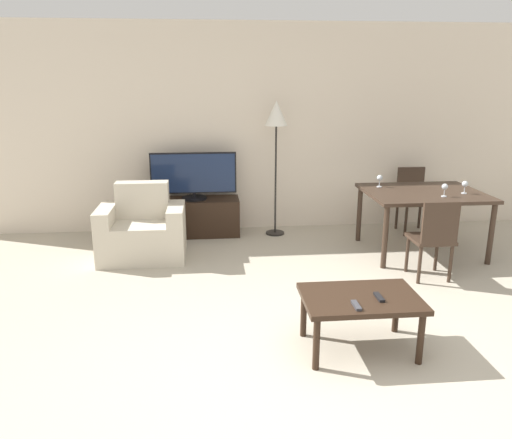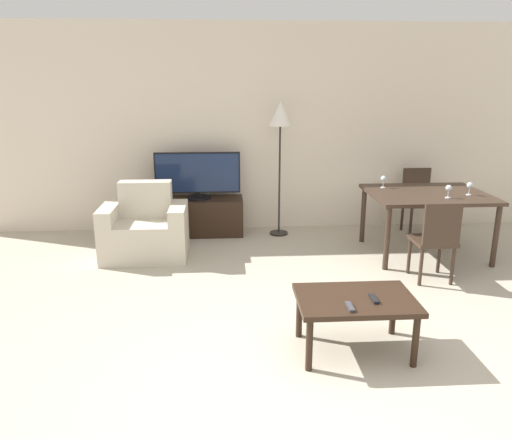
{
  "view_description": "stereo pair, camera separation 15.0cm",
  "coord_description": "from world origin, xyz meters",
  "px_view_note": "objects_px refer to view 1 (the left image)",
  "views": [
    {
      "loc": [
        -0.57,
        -2.87,
        2.02
      ],
      "look_at": [
        -0.12,
        1.88,
        0.65
      ],
      "focal_mm": 35.0,
      "sensor_mm": 36.0,
      "label": 1
    },
    {
      "loc": [
        -0.42,
        -2.89,
        2.02
      ],
      "look_at": [
        -0.12,
        1.88,
        0.65
      ],
      "focal_mm": 35.0,
      "sensor_mm": 36.0,
      "label": 2
    }
  ],
  "objects_px": {
    "coffee_table": "(361,303)",
    "floor_lamp": "(276,122)",
    "dining_table": "(423,198)",
    "remote_primary": "(356,305)",
    "remote_secondary": "(379,297)",
    "dining_chair_near": "(434,236)",
    "dining_chair_far": "(412,196)",
    "wine_glass_right": "(380,179)",
    "tv": "(194,176)",
    "wine_glass_center": "(445,188)",
    "armchair": "(142,232)",
    "tv_stand": "(195,217)",
    "wine_glass_left": "(465,185)"
  },
  "relations": [
    {
      "from": "tv",
      "to": "wine_glass_center",
      "type": "bearing_deg",
      "value": -23.24
    },
    {
      "from": "tv_stand",
      "to": "wine_glass_left",
      "type": "distance_m",
      "value": 3.32
    },
    {
      "from": "tv",
      "to": "remote_secondary",
      "type": "relative_size",
      "value": 7.32
    },
    {
      "from": "tv_stand",
      "to": "wine_glass_left",
      "type": "height_order",
      "value": "wine_glass_left"
    },
    {
      "from": "armchair",
      "to": "tv",
      "type": "bearing_deg",
      "value": 55.43
    },
    {
      "from": "wine_glass_left",
      "to": "floor_lamp",
      "type": "bearing_deg",
      "value": 153.58
    },
    {
      "from": "tv_stand",
      "to": "remote_primary",
      "type": "xyz_separation_m",
      "value": [
        1.22,
        -3.21,
        0.21
      ]
    },
    {
      "from": "remote_secondary",
      "to": "dining_chair_near",
      "type": "bearing_deg",
      "value": 52.3
    },
    {
      "from": "tv",
      "to": "remote_primary",
      "type": "relative_size",
      "value": 7.32
    },
    {
      "from": "dining_chair_far",
      "to": "wine_glass_right",
      "type": "height_order",
      "value": "wine_glass_right"
    },
    {
      "from": "remote_primary",
      "to": "tv",
      "type": "bearing_deg",
      "value": 110.85
    },
    {
      "from": "remote_secondary",
      "to": "wine_glass_center",
      "type": "distance_m",
      "value": 2.36
    },
    {
      "from": "dining_chair_far",
      "to": "wine_glass_right",
      "type": "distance_m",
      "value": 0.94
    },
    {
      "from": "dining_chair_far",
      "to": "remote_primary",
      "type": "distance_m",
      "value": 3.55
    },
    {
      "from": "coffee_table",
      "to": "dining_table",
      "type": "bearing_deg",
      "value": 56.97
    },
    {
      "from": "armchair",
      "to": "tv_stand",
      "type": "distance_m",
      "value": 1.02
    },
    {
      "from": "tv_stand",
      "to": "coffee_table",
      "type": "relative_size",
      "value": 1.32
    },
    {
      "from": "coffee_table",
      "to": "dining_chair_near",
      "type": "xyz_separation_m",
      "value": [
        1.14,
        1.26,
        0.09
      ]
    },
    {
      "from": "dining_chair_far",
      "to": "floor_lamp",
      "type": "distance_m",
      "value": 2.11
    },
    {
      "from": "dining_chair_near",
      "to": "floor_lamp",
      "type": "xyz_separation_m",
      "value": [
        -1.39,
        1.7,
        1.0
      ]
    },
    {
      "from": "remote_primary",
      "to": "wine_glass_right",
      "type": "xyz_separation_m",
      "value": [
        1.02,
        2.56,
        0.39
      ]
    },
    {
      "from": "coffee_table",
      "to": "dining_chair_far",
      "type": "distance_m",
      "value": 3.36
    },
    {
      "from": "dining_chair_near",
      "to": "wine_glass_center",
      "type": "height_order",
      "value": "wine_glass_center"
    },
    {
      "from": "dining_table",
      "to": "remote_primary",
      "type": "xyz_separation_m",
      "value": [
        -1.46,
        -2.28,
        -0.21
      ]
    },
    {
      "from": "tv_stand",
      "to": "dining_table",
      "type": "height_order",
      "value": "dining_table"
    },
    {
      "from": "coffee_table",
      "to": "floor_lamp",
      "type": "distance_m",
      "value": 3.17
    },
    {
      "from": "wine_glass_center",
      "to": "remote_secondary",
      "type": "bearing_deg",
      "value": -125.83
    },
    {
      "from": "armchair",
      "to": "floor_lamp",
      "type": "height_order",
      "value": "floor_lamp"
    },
    {
      "from": "armchair",
      "to": "floor_lamp",
      "type": "relative_size",
      "value": 0.55
    },
    {
      "from": "tv",
      "to": "dining_table",
      "type": "relative_size",
      "value": 0.83
    },
    {
      "from": "wine_glass_left",
      "to": "wine_glass_center",
      "type": "xyz_separation_m",
      "value": [
        -0.3,
        -0.12,
        0.0
      ]
    },
    {
      "from": "dining_chair_near",
      "to": "tv",
      "type": "bearing_deg",
      "value": 144.13
    },
    {
      "from": "wine_glass_center",
      "to": "wine_glass_right",
      "type": "xyz_separation_m",
      "value": [
        -0.55,
        0.56,
        0.0
      ]
    },
    {
      "from": "tv_stand",
      "to": "tv",
      "type": "bearing_deg",
      "value": -90.0
    },
    {
      "from": "coffee_table",
      "to": "dining_chair_far",
      "type": "xyz_separation_m",
      "value": [
        1.6,
        2.95,
        0.09
      ]
    },
    {
      "from": "armchair",
      "to": "coffee_table",
      "type": "relative_size",
      "value": 1.1
    },
    {
      "from": "tv_stand",
      "to": "wine_glass_center",
      "type": "distance_m",
      "value": 3.1
    },
    {
      "from": "remote_secondary",
      "to": "tv",
      "type": "bearing_deg",
      "value": 114.84
    },
    {
      "from": "dining_table",
      "to": "wine_glass_center",
      "type": "xyz_separation_m",
      "value": [
        0.11,
        -0.27,
        0.18
      ]
    },
    {
      "from": "dining_chair_near",
      "to": "floor_lamp",
      "type": "height_order",
      "value": "floor_lamp"
    },
    {
      "from": "armchair",
      "to": "tv",
      "type": "distance_m",
      "value": 1.12
    },
    {
      "from": "armchair",
      "to": "floor_lamp",
      "type": "xyz_separation_m",
      "value": [
        1.63,
        0.77,
        1.16
      ]
    },
    {
      "from": "tv",
      "to": "dining_chair_near",
      "type": "relative_size",
      "value": 1.29
    },
    {
      "from": "dining_chair_far",
      "to": "wine_glass_right",
      "type": "xyz_separation_m",
      "value": [
        -0.67,
        -0.56,
        0.36
      ]
    },
    {
      "from": "dining_table",
      "to": "dining_chair_far",
      "type": "relative_size",
      "value": 1.55
    },
    {
      "from": "coffee_table",
      "to": "wine_glass_right",
      "type": "distance_m",
      "value": 2.61
    },
    {
      "from": "tv_stand",
      "to": "dining_chair_near",
      "type": "xyz_separation_m",
      "value": [
        2.45,
        -1.77,
        0.23
      ]
    },
    {
      "from": "coffee_table",
      "to": "wine_glass_left",
      "type": "bearing_deg",
      "value": 47.71
    },
    {
      "from": "dining_table",
      "to": "wine_glass_left",
      "type": "xyz_separation_m",
      "value": [
        0.41,
        -0.15,
        0.18
      ]
    },
    {
      "from": "wine_glass_left",
      "to": "wine_glass_center",
      "type": "distance_m",
      "value": 0.32
    }
  ]
}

